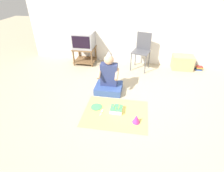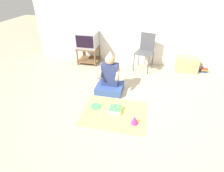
# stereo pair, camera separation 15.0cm
# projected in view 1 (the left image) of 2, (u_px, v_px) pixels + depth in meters

# --- Properties ---
(ground_plane) EXTENTS (16.00, 16.00, 0.00)m
(ground_plane) POSITION_uv_depth(u_px,v_px,m) (142.00, 111.00, 3.18)
(ground_plane) COLOR tan
(wall_back) EXTENTS (6.40, 0.06, 2.55)m
(wall_back) POSITION_uv_depth(u_px,v_px,m) (148.00, 15.00, 4.31)
(wall_back) COLOR silver
(wall_back) RESTS_ON ground_plane
(tv_stand) EXTENTS (0.56, 0.51, 0.45)m
(tv_stand) POSITION_uv_depth(u_px,v_px,m) (85.00, 54.00, 4.83)
(tv_stand) COLOR brown
(tv_stand) RESTS_ON ground_plane
(tv) EXTENTS (0.52, 0.48, 0.41)m
(tv) POSITION_uv_depth(u_px,v_px,m) (84.00, 40.00, 4.63)
(tv) COLOR #99999E
(tv) RESTS_ON tv_stand
(folding_chair) EXTENTS (0.51, 0.50, 0.92)m
(folding_chair) POSITION_uv_depth(u_px,v_px,m) (142.00, 49.00, 4.41)
(folding_chair) COLOR #4C4C51
(folding_chair) RESTS_ON ground_plane
(cardboard_box_stack) EXTENTS (0.52, 0.35, 0.36)m
(cardboard_box_stack) POSITION_uv_depth(u_px,v_px,m) (182.00, 62.00, 4.56)
(cardboard_box_stack) COLOR tan
(cardboard_box_stack) RESTS_ON ground_plane
(book_pile) EXTENTS (0.18, 0.13, 0.10)m
(book_pile) POSITION_uv_depth(u_px,v_px,m) (199.00, 68.00, 4.56)
(book_pile) COLOR #284793
(book_pile) RESTS_ON ground_plane
(person_seated) EXTENTS (0.55, 0.47, 0.87)m
(person_seated) POSITION_uv_depth(u_px,v_px,m) (109.00, 79.00, 3.62)
(person_seated) COLOR #334C8C
(person_seated) RESTS_ON ground_plane
(party_cloth) EXTENTS (1.14, 0.88, 0.01)m
(party_cloth) POSITION_uv_depth(u_px,v_px,m) (115.00, 113.00, 3.13)
(party_cloth) COLOR #EAD666
(party_cloth) RESTS_ON ground_plane
(birthday_cake) EXTENTS (0.21, 0.21, 0.14)m
(birthday_cake) POSITION_uv_depth(u_px,v_px,m) (116.00, 109.00, 3.15)
(birthday_cake) COLOR white
(birthday_cake) RESTS_ON party_cloth
(party_hat_blue) EXTENTS (0.13, 0.13, 0.15)m
(party_hat_blue) POSITION_uv_depth(u_px,v_px,m) (136.00, 119.00, 2.89)
(party_hat_blue) COLOR #CC338C
(party_hat_blue) RESTS_ON party_cloth
(paper_plate) EXTENTS (0.21, 0.21, 0.01)m
(paper_plate) POSITION_uv_depth(u_px,v_px,m) (96.00, 107.00, 3.27)
(paper_plate) COLOR #4CB266
(paper_plate) RESTS_ON party_cloth
(plastic_spoon_near) EXTENTS (0.04, 0.15, 0.01)m
(plastic_spoon_near) POSITION_uv_depth(u_px,v_px,m) (102.00, 111.00, 3.17)
(plastic_spoon_near) COLOR white
(plastic_spoon_near) RESTS_ON party_cloth
(plastic_spoon_far) EXTENTS (0.04, 0.15, 0.01)m
(plastic_spoon_far) POSITION_uv_depth(u_px,v_px,m) (102.00, 112.00, 3.15)
(plastic_spoon_far) COLOR white
(plastic_spoon_far) RESTS_ON party_cloth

